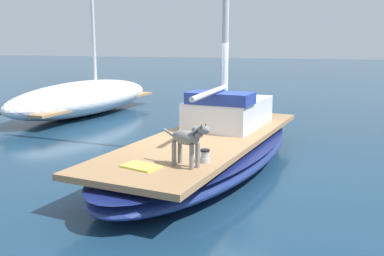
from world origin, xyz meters
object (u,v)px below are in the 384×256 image
sailboat_main (208,151)px  dog_grey (188,140)px  deck_winch (205,156)px  deck_towel (141,166)px  moored_boat_port_side (84,97)px

sailboat_main → dog_grey: size_ratio=8.34×
deck_winch → deck_towel: bearing=-145.1°
deck_towel → moored_boat_port_side: (-5.77, 7.42, -0.07)m
sailboat_main → moored_boat_port_side: moored_boat_port_side is taller
sailboat_main → dog_grey: 2.35m
sailboat_main → dog_grey: (0.35, -2.20, 0.75)m
deck_winch → deck_towel: deck_winch is taller
deck_winch → moored_boat_port_side: size_ratio=0.03×
deck_towel → deck_winch: bearing=34.9°
dog_grey → moored_boat_port_side: moored_boat_port_side is taller
dog_grey → deck_winch: bearing=61.0°
sailboat_main → moored_boat_port_side: bearing=140.8°
sailboat_main → moored_boat_port_side: (-6.08, 4.96, 0.27)m
dog_grey → moored_boat_port_side: bearing=131.9°
sailboat_main → deck_towel: 2.51m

